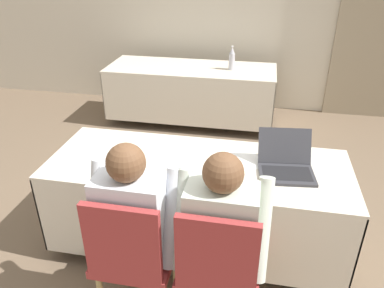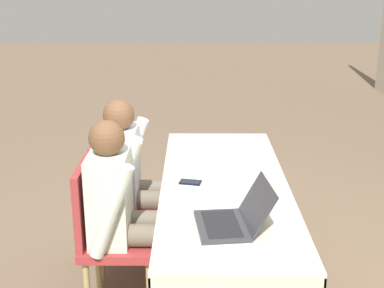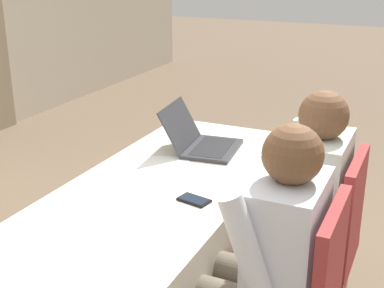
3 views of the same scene
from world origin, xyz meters
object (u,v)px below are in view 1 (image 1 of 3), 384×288
object	(u,v)px
chair_near_left	(133,253)
laptop	(286,166)
chair_near_right	(218,266)
person_white_shirt	(222,230)
person_checkered_shirt	(137,219)
cell_phone	(192,179)
water_bottle	(232,59)

from	to	relation	value
chair_near_left	laptop	bearing A→B (deg)	-139.69
chair_near_right	person_white_shirt	bearing A→B (deg)	-90.00
person_checkered_shirt	person_white_shirt	xyz separation A→B (m)	(0.48, 0.00, 0.00)
laptop	person_checkered_shirt	bearing A→B (deg)	-150.66
laptop	person_white_shirt	xyz separation A→B (m)	(-0.34, -0.59, -0.09)
cell_phone	person_checkered_shirt	world-z (taller)	person_checkered_shirt
cell_phone	laptop	bearing A→B (deg)	32.39
person_checkered_shirt	cell_phone	bearing A→B (deg)	-122.94
laptop	chair_near_left	world-z (taller)	laptop
water_bottle	chair_near_left	bearing A→B (deg)	-94.81
laptop	water_bottle	world-z (taller)	water_bottle
cell_phone	chair_near_right	size ratio (longest dim) A/B	0.16
laptop	cell_phone	xyz separation A→B (m)	(-0.58, -0.21, -0.04)
laptop	chair_near_right	xyz separation A→B (m)	(-0.34, -0.70, -0.25)
water_bottle	chair_near_right	bearing A→B (deg)	-85.40
laptop	water_bottle	xyz separation A→B (m)	(-0.58, 2.22, 0.08)
chair_near_right	person_checkered_shirt	size ratio (longest dim) A/B	0.78
laptop	person_white_shirt	size ratio (longest dim) A/B	0.34
cell_phone	water_bottle	bearing A→B (deg)	101.93
cell_phone	person_checkered_shirt	distance (m)	0.45
cell_phone	chair_near_left	distance (m)	0.58
chair_near_right	cell_phone	bearing A→B (deg)	-63.96
chair_near_left	person_white_shirt	size ratio (longest dim) A/B	0.78
water_bottle	person_white_shirt	distance (m)	2.82
chair_near_right	water_bottle	bearing A→B (deg)	-85.40
laptop	person_checkered_shirt	xyz separation A→B (m)	(-0.82, -0.59, -0.09)
cell_phone	chair_near_right	bearing A→B (deg)	-52.01
cell_phone	chair_near_right	world-z (taller)	chair_near_right
person_checkered_shirt	chair_near_right	bearing A→B (deg)	167.71
cell_phone	water_bottle	distance (m)	2.43
laptop	cell_phone	world-z (taller)	laptop
person_white_shirt	chair_near_right	bearing A→B (deg)	90.00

